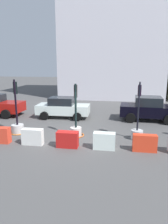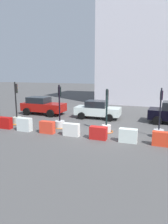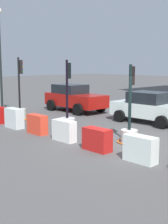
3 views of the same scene
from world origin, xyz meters
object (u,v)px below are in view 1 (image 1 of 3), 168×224
(traffic_light_2, at_px, (76,127))
(construction_barrier_6, at_px, (145,143))
(traffic_light_1, at_px, (17,124))
(car_white_van, at_px, (63,108))
(construction_barrier_4, at_px, (67,139))
(construction_barrier_5, at_px, (104,141))
(car_black_sedan, at_px, (149,109))
(traffic_light_3, at_px, (137,130))
(construction_barrier_2, at_px, (0,135))
(construction_barrier_3, at_px, (33,137))

(traffic_light_2, xyz_separation_m, construction_barrier_6, (3.56, -1.63, -0.10))
(traffic_light_1, bearing_deg, car_white_van, 66.91)
(construction_barrier_4, bearing_deg, construction_barrier_6, 0.99)
(construction_barrier_5, xyz_separation_m, car_black_sedan, (2.86, 5.75, 0.45))
(traffic_light_1, xyz_separation_m, traffic_light_3, (6.85, 0.01, 0.02))
(construction_barrier_6, bearing_deg, car_white_van, 133.82)
(construction_barrier_2, height_order, construction_barrier_4, construction_barrier_2)
(construction_barrier_3, xyz_separation_m, construction_barrier_5, (3.59, -0.03, -0.00))
(traffic_light_2, bearing_deg, traffic_light_3, -1.09)
(traffic_light_3, height_order, car_white_van, traffic_light_3)
(construction_barrier_2, relative_size, construction_barrier_5, 0.97)
(construction_barrier_3, bearing_deg, traffic_light_1, 135.61)
(traffic_light_2, bearing_deg, traffic_light_1, -178.70)
(construction_barrier_6, height_order, car_black_sedan, car_black_sedan)
(car_white_van, bearing_deg, construction_barrier_4, -73.29)
(construction_barrier_2, xyz_separation_m, construction_barrier_5, (5.33, -0.01, -0.01))
(traffic_light_2, xyz_separation_m, car_black_sedan, (4.56, 4.10, 0.35))
(traffic_light_3, height_order, construction_barrier_5, traffic_light_3)
(traffic_light_3, bearing_deg, construction_barrier_3, -163.42)
(construction_barrier_4, bearing_deg, car_black_sedan, 51.26)
(traffic_light_1, distance_m, construction_barrier_2, 1.58)
(traffic_light_1, relative_size, construction_barrier_2, 3.12)
(traffic_light_2, bearing_deg, car_white_van, 114.25)
(traffic_light_2, relative_size, construction_barrier_2, 2.92)
(traffic_light_1, height_order, car_white_van, traffic_light_1)
(traffic_light_1, bearing_deg, construction_barrier_4, -25.34)
(construction_barrier_6, xyz_separation_m, car_black_sedan, (0.99, 5.72, 0.45))
(traffic_light_2, relative_size, car_white_van, 0.74)
(traffic_light_3, xyz_separation_m, construction_barrier_4, (-3.45, -1.62, -0.15))
(traffic_light_2, height_order, construction_barrier_4, traffic_light_2)
(construction_barrier_2, bearing_deg, construction_barrier_6, 0.19)
(construction_barrier_4, relative_size, car_white_van, 0.26)
(construction_barrier_3, relative_size, car_white_van, 0.27)
(construction_barrier_2, distance_m, construction_barrier_5, 5.33)
(construction_barrier_3, distance_m, car_black_sedan, 8.64)
(construction_barrier_3, relative_size, car_black_sedan, 0.26)
(construction_barrier_2, height_order, construction_barrier_3, construction_barrier_2)
(traffic_light_2, xyz_separation_m, traffic_light_3, (3.37, -0.06, 0.04))
(traffic_light_3, distance_m, construction_barrier_3, 5.49)
(traffic_light_1, height_order, traffic_light_2, traffic_light_1)
(car_black_sedan, bearing_deg, construction_barrier_4, -128.74)
(construction_barrier_3, height_order, construction_barrier_5, construction_barrier_3)
(construction_barrier_3, relative_size, construction_barrier_4, 1.01)
(car_white_van, bearing_deg, construction_barrier_5, -58.18)
(car_black_sedan, bearing_deg, construction_barrier_5, -116.43)
(traffic_light_1, distance_m, construction_barrier_5, 5.42)
(traffic_light_3, relative_size, car_black_sedan, 0.74)
(traffic_light_2, height_order, traffic_light_3, traffic_light_3)
(construction_barrier_5, bearing_deg, traffic_light_3, 43.66)
(traffic_light_1, height_order, construction_barrier_5, traffic_light_1)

